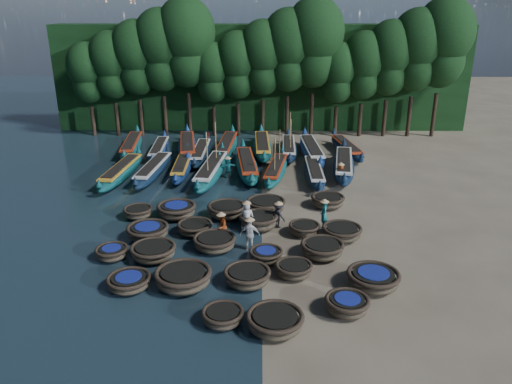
{
  "coord_description": "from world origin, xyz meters",
  "views": [
    {
      "loc": [
        -0.1,
        -26.46,
        12.02
      ],
      "look_at": [
        -0.35,
        1.52,
        1.3
      ],
      "focal_mm": 35.0,
      "sensor_mm": 36.0,
      "label": 1
    }
  ],
  "objects_px": {
    "long_boat_16": "(311,151)",
    "fisherman_4": "(250,233)",
    "coracle_15": "(148,231)",
    "long_boat_3": "(182,166)",
    "coracle_2": "(223,316)",
    "long_boat_6": "(276,170)",
    "long_boat_13": "(227,146)",
    "long_boat_2": "(153,169)",
    "coracle_8": "(294,269)",
    "coracle_9": "(373,279)",
    "fisherman_5": "(228,167)",
    "coracle_17": "(259,221)",
    "coracle_20": "(138,212)",
    "long_boat_11": "(188,146)",
    "coracle_10": "(112,252)",
    "long_boat_10": "(159,149)",
    "coracle_22": "(227,210)",
    "long_boat_5": "(247,165)",
    "coracle_14": "(322,249)",
    "coracle_13": "(266,255)",
    "long_boat_7": "(314,173)",
    "long_boat_14": "(262,146)",
    "coracle_11": "(153,251)",
    "long_boat_9": "(132,146)",
    "long_boat_1": "(121,172)",
    "coracle_3": "(275,321)",
    "long_boat_8": "(344,165)",
    "coracle_12": "(215,242)",
    "coracle_21": "(177,210)",
    "coracle_18": "(304,229)",
    "coracle_23": "(266,205)",
    "long_boat_15": "(289,148)",
    "fisherman_6": "(340,173)",
    "fisherman_0": "(247,215)",
    "coracle_7": "(247,276)",
    "fisherman_2": "(221,226)",
    "coracle_16": "(195,228)",
    "long_boat_12": "(201,153)",
    "coracle_4": "(347,304)",
    "coracle_24": "(328,201)",
    "fisherman_3": "(278,214)"
  },
  "relations": [
    {
      "from": "coracle_18",
      "to": "coracle_23",
      "type": "distance_m",
      "value": 3.76
    },
    {
      "from": "coracle_8",
      "to": "coracle_24",
      "type": "height_order",
      "value": "coracle_24"
    },
    {
      "from": "coracle_11",
      "to": "long_boat_11",
      "type": "height_order",
      "value": "long_boat_11"
    },
    {
      "from": "long_boat_2",
      "to": "long_boat_14",
      "type": "height_order",
      "value": "long_boat_14"
    },
    {
      "from": "coracle_13",
      "to": "fisherman_0",
      "type": "height_order",
      "value": "fisherman_0"
    },
    {
      "from": "coracle_22",
      "to": "long_boat_5",
      "type": "relative_size",
      "value": 0.31
    },
    {
      "from": "long_boat_1",
      "to": "long_boat_6",
      "type": "relative_size",
      "value": 1.08
    },
    {
      "from": "coracle_2",
      "to": "long_boat_10",
      "type": "bearing_deg",
      "value": 106.68
    },
    {
      "from": "coracle_8",
      "to": "fisherman_5",
      "type": "xyz_separation_m",
      "value": [
        -3.93,
        14.0,
        0.42
      ]
    },
    {
      "from": "long_boat_15",
      "to": "fisherman_4",
      "type": "distance_m",
      "value": 17.48
    },
    {
      "from": "long_boat_6",
      "to": "long_boat_8",
      "type": "distance_m",
      "value": 5.17
    },
    {
      "from": "coracle_3",
      "to": "coracle_9",
      "type": "relative_size",
      "value": 1.03
    },
    {
      "from": "fisherman_2",
      "to": "fisherman_6",
      "type": "height_order",
      "value": "fisherman_2"
    },
    {
      "from": "long_boat_3",
      "to": "coracle_7",
      "type": "bearing_deg",
      "value": -72.91
    },
    {
      "from": "coracle_17",
      "to": "coracle_20",
      "type": "xyz_separation_m",
      "value": [
        -7.15,
        1.45,
        -0.11
      ]
    },
    {
      "from": "coracle_2",
      "to": "long_boat_6",
      "type": "xyz_separation_m",
      "value": [
        2.61,
        17.87,
        0.16
      ]
    },
    {
      "from": "coracle_9",
      "to": "coracle_16",
      "type": "xyz_separation_m",
      "value": [
        -8.64,
        5.42,
        -0.06
      ]
    },
    {
      "from": "long_boat_5",
      "to": "long_boat_9",
      "type": "distance_m",
      "value": 11.3
    },
    {
      "from": "coracle_10",
      "to": "long_boat_13",
      "type": "distance_m",
      "value": 19.13
    },
    {
      "from": "long_boat_7",
      "to": "long_boat_12",
      "type": "height_order",
      "value": "long_boat_12"
    },
    {
      "from": "coracle_13",
      "to": "long_boat_8",
      "type": "height_order",
      "value": "long_boat_8"
    },
    {
      "from": "coracle_8",
      "to": "coracle_16",
      "type": "relative_size",
      "value": 0.78
    },
    {
      "from": "coracle_8",
      "to": "coracle_9",
      "type": "relative_size",
      "value": 0.72
    },
    {
      "from": "long_boat_9",
      "to": "fisherman_6",
      "type": "bearing_deg",
      "value": -31.2
    },
    {
      "from": "coracle_13",
      "to": "coracle_22",
      "type": "relative_size",
      "value": 0.66
    },
    {
      "from": "long_boat_7",
      "to": "long_boat_14",
      "type": "xyz_separation_m",
      "value": [
        -3.72,
        6.68,
        0.08
      ]
    },
    {
      "from": "coracle_10",
      "to": "coracle_13",
      "type": "xyz_separation_m",
      "value": [
        7.65,
        -0.19,
        0.0
      ]
    },
    {
      "from": "coracle_16",
      "to": "long_boat_2",
      "type": "distance_m",
      "value": 10.52
    },
    {
      "from": "coracle_14",
      "to": "coracle_2",
      "type": "bearing_deg",
      "value": -129.12
    },
    {
      "from": "coracle_8",
      "to": "coracle_11",
      "type": "height_order",
      "value": "coracle_11"
    },
    {
      "from": "coracle_22",
      "to": "long_boat_7",
      "type": "height_order",
      "value": "long_boat_7"
    },
    {
      "from": "coracle_18",
      "to": "long_boat_5",
      "type": "height_order",
      "value": "long_boat_5"
    },
    {
      "from": "coracle_3",
      "to": "long_boat_7",
      "type": "height_order",
      "value": "long_boat_7"
    },
    {
      "from": "coracle_23",
      "to": "coracle_3",
      "type": "bearing_deg",
      "value": -88.82
    },
    {
      "from": "long_boat_14",
      "to": "fisherman_5",
      "type": "bearing_deg",
      "value": -113.34
    },
    {
      "from": "coracle_12",
      "to": "coracle_21",
      "type": "height_order",
      "value": "coracle_21"
    },
    {
      "from": "coracle_4",
      "to": "coracle_12",
      "type": "bearing_deg",
      "value": 136.68
    },
    {
      "from": "coracle_22",
      "to": "fisherman_5",
      "type": "bearing_deg",
      "value": 92.94
    },
    {
      "from": "coracle_20",
      "to": "coracle_23",
      "type": "height_order",
      "value": "coracle_23"
    },
    {
      "from": "coracle_15",
      "to": "long_boat_3",
      "type": "xyz_separation_m",
      "value": [
        0.24,
        11.07,
        0.07
      ]
    },
    {
      "from": "coracle_2",
      "to": "coracle_18",
      "type": "xyz_separation_m",
      "value": [
        3.89,
        8.14,
        0.02
      ]
    },
    {
      "from": "long_boat_11",
      "to": "coracle_10",
      "type": "bearing_deg",
      "value": -102.15
    },
    {
      "from": "coracle_2",
      "to": "coracle_18",
      "type": "bearing_deg",
      "value": 64.44
    },
    {
      "from": "coracle_14",
      "to": "fisherman_5",
      "type": "relative_size",
      "value": 1.33
    },
    {
      "from": "long_boat_16",
      "to": "fisherman_4",
      "type": "relative_size",
      "value": 4.61
    },
    {
      "from": "coracle_18",
      "to": "long_boat_15",
      "type": "distance_m",
      "value": 15.45
    },
    {
      "from": "long_boat_13",
      "to": "long_boat_2",
      "type": "bearing_deg",
      "value": -125.52
    },
    {
      "from": "long_boat_13",
      "to": "fisherman_6",
      "type": "height_order",
      "value": "fisherman_6"
    },
    {
      "from": "long_boat_9",
      "to": "coracle_11",
      "type": "bearing_deg",
      "value": -79.22
    },
    {
      "from": "coracle_10",
      "to": "fisherman_3",
      "type": "distance_m",
      "value": 9.24
    }
  ]
}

